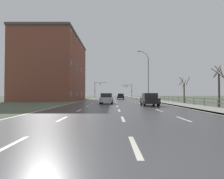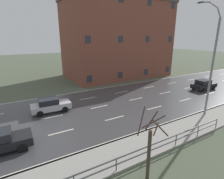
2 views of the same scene
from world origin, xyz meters
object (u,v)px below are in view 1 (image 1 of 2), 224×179
at_px(traffic_signal_left, 97,87).
at_px(brick_building, 54,69).
at_px(car_far_right, 149,99).
at_px(street_lamp_midground, 147,76).
at_px(traffic_signal_right, 129,88).
at_px(car_mid_centre, 106,98).
at_px(car_distant, 120,96).

height_order(traffic_signal_left, brick_building, brick_building).
distance_m(traffic_signal_left, car_far_right, 55.12).
xyz_separation_m(street_lamp_midground, traffic_signal_right, (-0.72, 36.77, -1.69)).
bearing_deg(street_lamp_midground, traffic_signal_right, 91.13).
relative_size(traffic_signal_left, brick_building, 0.31).
height_order(car_far_right, brick_building, brick_building).
relative_size(street_lamp_midground, car_mid_centre, 2.69).
bearing_deg(car_far_right, car_mid_centre, 140.88).
bearing_deg(traffic_signal_right, street_lamp_midground, -88.87).
bearing_deg(street_lamp_midground, brick_building, 172.64).
xyz_separation_m(car_mid_centre, car_distant, (3.18, 22.49, 0.00)).
distance_m(street_lamp_midground, traffic_signal_left, 38.37).
xyz_separation_m(traffic_signal_right, brick_building, (-21.31, -33.93, 3.64)).
height_order(traffic_signal_left, car_distant, traffic_signal_left).
distance_m(car_mid_centre, car_distant, 22.71).
distance_m(car_far_right, car_distant, 27.18).
bearing_deg(traffic_signal_right, brick_building, -122.13).
relative_size(street_lamp_midground, car_far_right, 2.72).
relative_size(car_far_right, car_mid_centre, 0.99).
bearing_deg(car_distant, traffic_signal_left, 110.21).
distance_m(traffic_signal_right, car_far_right, 55.30).
bearing_deg(street_lamp_midground, car_far_right, -100.65).
relative_size(traffic_signal_right, car_mid_centre, 1.33).
distance_m(car_mid_centre, brick_building, 22.22).
xyz_separation_m(street_lamp_midground, car_distant, (-5.70, 8.71, -4.69)).
bearing_deg(car_mid_centre, traffic_signal_left, 98.78).
height_order(traffic_signal_left, car_far_right, traffic_signal_left).
xyz_separation_m(car_distant, brick_building, (-16.33, -5.87, 6.65)).
height_order(street_lamp_midground, traffic_signal_right, street_lamp_midground).
xyz_separation_m(car_far_right, car_mid_centre, (-5.43, 4.60, 0.00)).
distance_m(traffic_signal_left, car_distant, 28.41).
bearing_deg(traffic_signal_right, car_far_right, -92.84).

